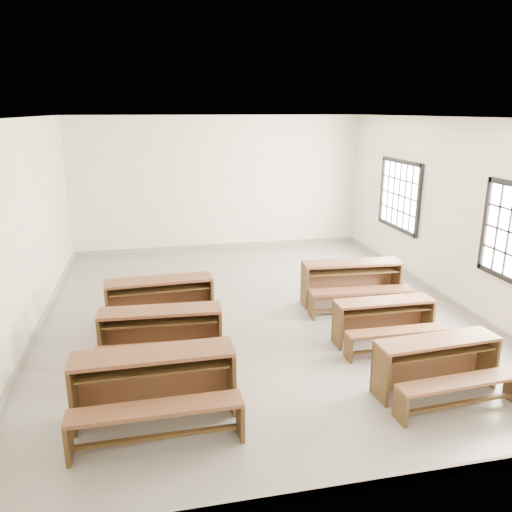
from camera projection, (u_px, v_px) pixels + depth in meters
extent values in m
plane|color=slate|center=(256.00, 312.00, 8.48)|extent=(8.50, 8.50, 0.00)
cube|color=white|center=(256.00, 119.00, 7.59)|extent=(7.00, 8.50, 0.05)
cube|color=beige|center=(219.00, 184.00, 12.00)|extent=(7.00, 0.05, 3.20)
cube|color=beige|center=(364.00, 328.00, 4.07)|extent=(7.00, 0.05, 3.20)
cube|color=beige|center=(25.00, 231.00, 7.33)|extent=(0.05, 8.50, 3.20)
cube|color=beige|center=(450.00, 212.00, 8.73)|extent=(0.05, 8.50, 3.20)
cube|color=gray|center=(221.00, 246.00, 12.44)|extent=(7.00, 0.04, 0.10)
cube|color=gray|center=(354.00, 486.00, 4.50)|extent=(7.00, 0.04, 0.10)
cube|color=gray|center=(38.00, 328.00, 7.77)|extent=(0.04, 8.50, 0.10)
cube|color=gray|center=(441.00, 294.00, 9.16)|extent=(0.04, 8.50, 0.10)
cube|color=black|center=(486.00, 224.00, 7.77)|extent=(0.06, 0.08, 1.46)
cube|color=white|center=(400.00, 195.00, 10.42)|extent=(0.02, 1.50, 1.30)
cube|color=black|center=(402.00, 162.00, 10.22)|extent=(0.06, 1.62, 0.08)
cube|color=black|center=(397.00, 227.00, 10.61)|extent=(0.06, 1.62, 0.08)
cube|color=black|center=(419.00, 202.00, 9.67)|extent=(0.06, 0.08, 1.46)
cube|color=black|center=(382.00, 189.00, 11.15)|extent=(0.06, 0.08, 1.46)
cube|color=brown|center=(153.00, 354.00, 5.39)|extent=(1.76, 0.45, 0.04)
cube|color=brown|center=(155.00, 378.00, 5.69)|extent=(1.76, 0.06, 0.75)
cube|color=#473118|center=(74.00, 396.00, 5.32)|extent=(0.05, 0.44, 0.75)
cube|color=#473118|center=(231.00, 378.00, 5.68)|extent=(0.05, 0.44, 0.75)
cube|color=#473118|center=(154.00, 368.00, 5.42)|extent=(1.63, 0.34, 0.02)
cube|color=brown|center=(156.00, 409.00, 4.98)|extent=(1.76, 0.32, 0.04)
cube|color=#473118|center=(68.00, 440.00, 4.87)|extent=(0.05, 0.31, 0.42)
cube|color=#473118|center=(240.00, 418.00, 5.22)|extent=(0.05, 0.31, 0.42)
cube|color=#473118|center=(158.00, 437.00, 5.07)|extent=(1.62, 0.07, 0.04)
cube|color=brown|center=(160.00, 311.00, 6.70)|extent=(1.65, 0.50, 0.04)
cube|color=brown|center=(162.00, 330.00, 6.98)|extent=(1.63, 0.13, 0.69)
cube|color=#473118|center=(101.00, 340.00, 6.69)|extent=(0.06, 0.41, 0.69)
cube|color=#473118|center=(220.00, 332.00, 6.92)|extent=(0.06, 0.41, 0.69)
cube|color=#473118|center=(161.00, 321.00, 6.72)|extent=(1.52, 0.39, 0.02)
cube|color=brown|center=(160.00, 348.00, 6.31)|extent=(1.65, 0.37, 0.04)
cube|color=#473118|center=(97.00, 368.00, 6.26)|extent=(0.06, 0.29, 0.39)
cube|color=#473118|center=(223.00, 359.00, 6.49)|extent=(0.06, 0.29, 0.39)
cube|color=#473118|center=(162.00, 370.00, 6.40)|extent=(1.51, 0.13, 0.04)
cube|color=brown|center=(159.00, 280.00, 7.85)|extent=(1.69, 0.50, 0.04)
cube|color=brown|center=(159.00, 298.00, 8.13)|extent=(1.67, 0.12, 0.71)
cube|color=#473118|center=(107.00, 307.00, 7.76)|extent=(0.06, 0.42, 0.71)
cube|color=#473118|center=(211.00, 298.00, 8.16)|extent=(0.06, 0.42, 0.71)
cube|color=#473118|center=(160.00, 289.00, 7.88)|extent=(1.56, 0.39, 0.02)
cube|color=brown|center=(163.00, 311.00, 7.47)|extent=(1.68, 0.37, 0.04)
cube|color=#473118|center=(107.00, 330.00, 7.33)|extent=(0.06, 0.29, 0.40)
cube|color=#473118|center=(216.00, 319.00, 7.73)|extent=(0.06, 0.29, 0.40)
cube|color=#473118|center=(164.00, 330.00, 7.55)|extent=(1.55, 0.13, 0.04)
cube|color=brown|center=(438.00, 341.00, 5.94)|extent=(1.54, 0.48, 0.04)
cube|color=brown|center=(427.00, 360.00, 6.20)|extent=(1.52, 0.13, 0.65)
cube|color=#473118|center=(380.00, 375.00, 5.84)|extent=(0.06, 0.38, 0.65)
cube|color=#473118|center=(487.00, 358.00, 6.23)|extent=(0.06, 0.38, 0.65)
cube|color=#473118|center=(438.00, 351.00, 5.96)|extent=(1.42, 0.37, 0.02)
cube|color=brown|center=(461.00, 382.00, 5.59)|extent=(1.54, 0.36, 0.04)
cube|color=#473118|center=(400.00, 407.00, 5.45)|extent=(0.05, 0.27, 0.36)
cube|color=#473118|center=(458.00, 404.00, 5.67)|extent=(1.41, 0.14, 0.04)
cube|color=brown|center=(384.00, 301.00, 7.25)|extent=(1.46, 0.38, 0.04)
cube|color=brown|center=(378.00, 317.00, 7.50)|extent=(1.46, 0.05, 0.62)
cube|color=#473118|center=(337.00, 326.00, 7.21)|extent=(0.04, 0.36, 0.62)
cube|color=#473118|center=(427.00, 318.00, 7.48)|extent=(0.04, 0.36, 0.62)
cube|color=#473118|center=(384.00, 310.00, 7.27)|extent=(1.35, 0.29, 0.02)
cube|color=brown|center=(397.00, 331.00, 6.91)|extent=(1.46, 0.27, 0.04)
cube|color=#473118|center=(348.00, 348.00, 6.82)|extent=(0.04, 0.26, 0.35)
cube|color=#473118|center=(442.00, 339.00, 7.10)|extent=(0.04, 0.26, 0.35)
cube|color=#473118|center=(396.00, 349.00, 6.98)|extent=(1.35, 0.06, 0.04)
cube|color=brown|center=(352.00, 263.00, 8.68)|extent=(1.74, 0.55, 0.04)
cube|color=brown|center=(347.00, 280.00, 8.97)|extent=(1.72, 0.16, 0.73)
cube|color=#473118|center=(304.00, 286.00, 8.67)|extent=(0.07, 0.43, 0.73)
cube|color=#473118|center=(396.00, 282.00, 8.90)|extent=(0.07, 0.43, 0.73)
cube|color=#473118|center=(352.00, 271.00, 8.70)|extent=(1.61, 0.43, 0.02)
cube|color=brown|center=(361.00, 291.00, 8.27)|extent=(1.73, 0.42, 0.04)
cube|color=#473118|center=(312.00, 306.00, 8.22)|extent=(0.06, 0.30, 0.41)
cube|color=#473118|center=(408.00, 301.00, 8.45)|extent=(0.06, 0.30, 0.41)
cube|color=#473118|center=(360.00, 309.00, 8.36)|extent=(1.59, 0.16, 0.04)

